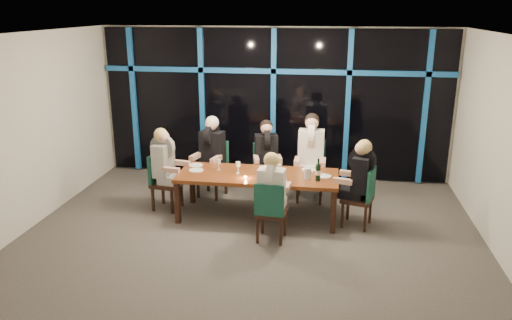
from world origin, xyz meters
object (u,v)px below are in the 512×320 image
Objects in this scene: diner_near_mid at (272,183)px; chair_far_right at (311,167)px; diner_far_mid at (267,148)px; diner_far_right at (311,145)px; chair_near_mid at (271,209)px; diner_end_right at (359,170)px; chair_end_left at (162,178)px; chair_far_mid at (266,167)px; chair_far_left at (214,165)px; chair_end_right at (363,195)px; diner_far_left at (211,145)px; dining_table at (258,178)px; wine_bottle at (318,172)px; diner_end_left at (165,157)px; water_pitcher at (307,174)px.

chair_far_right is at bearing -100.34° from diner_near_mid.
diner_far_right reaches higher than diner_far_mid.
chair_near_mid is 1.56m from diner_end_right.
chair_far_mid is at bearing -52.88° from chair_end_left.
chair_far_left is 1.05× the size of chair_end_left.
chair_far_left reaches higher than chair_end_right.
diner_far_left is 2.75m from diner_end_right.
dining_table is 0.97m from chair_near_mid.
wine_bottle reaches higher than chair_far_left.
chair_far_right is at bearing -9.87° from diner_far_mid.
diner_far_mid is (1.70, 0.81, 0.39)m from chair_end_left.
wine_bottle is at bearing -62.35° from diner_far_mid.
diner_far_right is 1.08m from wine_bottle.
diner_end_left reaches higher than chair_far_right.
chair_far_mid is 2.01m from diner_end_right.
diner_end_left is at bearing -116.03° from diner_far_left.
chair_far_left is 0.96m from chair_far_mid.
diner_near_mid is at bearing -68.13° from dining_table.
dining_table is 2.84× the size of diner_near_mid.
chair_near_mid is (-0.49, -1.88, -0.08)m from chair_far_right.
chair_near_mid is 0.38m from diner_near_mid.
chair_end_left is 1.00× the size of chair_end_right.
diner_far_left reaches higher than chair_end_right.
chair_end_left reaches higher than dining_table.
chair_far_mid is 1.89m from diner_near_mid.
chair_near_mid is at bearing -131.69° from wine_bottle.
water_pitcher is at bearing 166.64° from wine_bottle.
diner_end_right is 0.64m from wine_bottle.
wine_bottle is at bearing -129.90° from diner_near_mid.
water_pitcher is (0.49, 0.77, 0.31)m from chair_near_mid.
diner_far_left is at bearing -36.01° from chair_end_left.
chair_near_mid is 1.90m from diner_far_mid.
wine_bottle is at bearing -72.49° from chair_end_right.
chair_far_right reaches higher than dining_table.
wine_bottle is at bearing -9.60° from dining_table.
diner_end_left is (-1.60, -0.91, 0.38)m from chair_far_mid.
diner_far_mid is at bearing -53.84° from diner_end_left.
chair_near_mid is 2.21m from diner_end_left.
chair_far_mid reaches higher than chair_end_right.
chair_end_right is 0.93m from water_pitcher.
chair_end_right is at bearing -46.14° from diner_far_mid.
wine_bottle is at bearing -11.78° from diner_far_left.
diner_near_mid is at bearing -38.34° from chair_far_left.
diner_far_right is (-0.88, 1.03, 0.49)m from chair_end_right.
chair_far_left reaches higher than water_pitcher.
chair_far_left is 0.97× the size of diner_far_right.
diner_far_left is (-0.02, -0.08, 0.40)m from chair_far_left.
wine_bottle is at bearing -70.25° from diner_end_right.
chair_end_left is 5.46× the size of water_pitcher.
chair_near_mid is 0.97m from water_pitcher.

